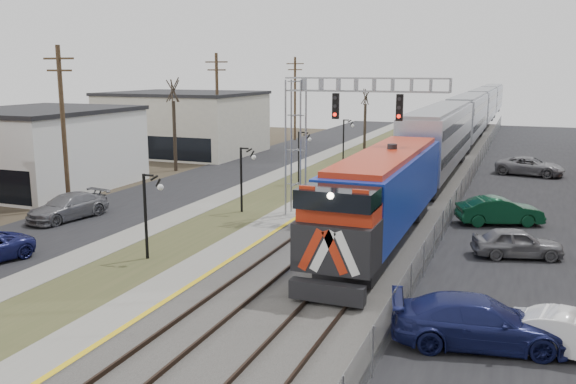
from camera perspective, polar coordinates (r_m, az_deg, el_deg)
The scene contains 20 objects.
street_west at distance 46.71m, azimuth -8.95°, elevation 0.73°, with size 7.00×120.00×0.04m, color black.
sidewalk at distance 44.64m, azimuth -3.94°, elevation 0.38°, with size 2.00×120.00×0.08m, color gray.
grass_median at distance 43.47m, azimuth -0.36°, elevation 0.09°, with size 4.00×120.00×0.06m, color #3F4525.
platform at distance 42.46m, azimuth 3.40°, elevation -0.08°, with size 2.00×120.00×0.24m, color gray.
ballast_bed at distance 41.24m, azimuth 10.02°, elevation -0.61°, with size 8.00×120.00×0.20m, color #595651.
platform_edge at distance 42.18m, azimuth 4.54°, elevation -0.00°, with size 0.24×120.00×0.01m, color gold.
track_near at distance 41.63m, azimuth 7.33°, elevation -0.17°, with size 1.58×120.00×0.15m.
track_far at distance 40.95m, azimuth 12.09°, elevation -0.53°, with size 1.58×120.00×0.15m.
train at distance 76.24m, azimuth 16.67°, elevation 6.72°, with size 3.00×108.65×5.33m.
signal_gantry at distance 34.38m, azimuth 3.42°, elevation 6.41°, with size 9.00×1.07×8.15m.
lampposts at distance 28.55m, azimuth -12.86°, elevation -2.20°, with size 0.14×62.14×4.00m.
utility_poles at distance 39.72m, azimuth -20.26°, elevation 5.56°, with size 0.28×80.28×10.00m.
fence at distance 40.52m, azimuth 15.88°, elevation -0.08°, with size 0.04×120.00×1.60m, color gray.
bare_trees at distance 50.24m, azimuth -7.95°, elevation 4.60°, with size 12.30×42.30×5.95m.
car_lot_b at distance 20.75m, azimuth 25.37°, elevation -12.19°, with size 1.40×4.02×1.33m, color white.
car_lot_d at distance 20.40m, azimuth 17.42°, elevation -11.61°, with size 2.21×5.43×1.58m, color #161B4E.
car_lot_e at distance 30.11m, azimuth 20.66°, elevation -4.53°, with size 1.62×4.04×1.38m, color slate.
car_lot_f at distance 36.03m, azimuth 19.17°, elevation -1.75°, with size 1.62×4.65×1.53m, color #0B3B22.
car_street_b at distance 37.48m, azimuth -19.91°, elevation -1.36°, with size 2.04×5.01×1.46m, color slate.
car_lot_g at distance 53.64m, azimuth 21.70°, elevation 2.22°, with size 2.46×5.34×1.48m, color gray.
Camera 1 is at (11.74, -4.60, 8.59)m, focal length 38.00 mm.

